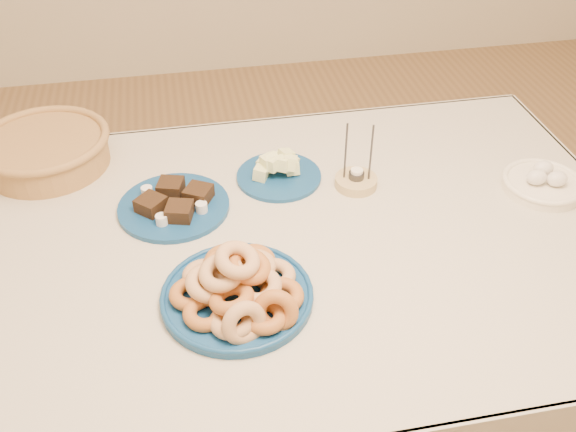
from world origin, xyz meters
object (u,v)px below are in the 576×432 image
object	(u,v)px
dining_table	(284,269)
egg_bowl	(543,183)
wicker_basket	(45,149)
candle_holder	(356,180)
donut_platter	(238,290)
melon_plate	(278,170)
brownie_plate	(174,204)

from	to	relation	value
dining_table	egg_bowl	world-z (taller)	egg_bowl
wicker_basket	candle_holder	size ratio (longest dim) A/B	2.24
dining_table	donut_platter	bearing A→B (deg)	-124.75
melon_plate	wicker_basket	size ratio (longest dim) A/B	0.57
dining_table	candle_holder	xyz separation A→B (m)	(0.22, 0.16, 0.12)
brownie_plate	donut_platter	bearing A→B (deg)	-71.59
wicker_basket	brownie_plate	bearing A→B (deg)	-39.12
egg_bowl	melon_plate	bearing A→B (deg)	164.32
brownie_plate	wicker_basket	bearing A→B (deg)	140.88
wicker_basket	egg_bowl	world-z (taller)	wicker_basket
dining_table	egg_bowl	bearing A→B (deg)	4.87
dining_table	egg_bowl	distance (m)	0.70
brownie_plate	candle_holder	xyz separation A→B (m)	(0.47, 0.01, 0.00)
brownie_plate	egg_bowl	xyz separation A→B (m)	(0.93, -0.10, 0.01)
donut_platter	egg_bowl	distance (m)	0.85
melon_plate	donut_platter	bearing A→B (deg)	-110.46
candle_holder	egg_bowl	distance (m)	0.48
donut_platter	candle_holder	bearing A→B (deg)	45.19
dining_table	wicker_basket	world-z (taller)	wicker_basket
dining_table	melon_plate	size ratio (longest dim) A/B	7.30
donut_platter	melon_plate	distance (m)	0.46
melon_plate	wicker_basket	world-z (taller)	wicker_basket
candle_holder	egg_bowl	xyz separation A→B (m)	(0.46, -0.11, 0.00)
candle_holder	brownie_plate	bearing A→B (deg)	-178.78
melon_plate	candle_holder	xyz separation A→B (m)	(0.19, -0.08, -0.00)
brownie_plate	candle_holder	size ratio (longest dim) A/B	1.97
melon_plate	candle_holder	world-z (taller)	candle_holder
donut_platter	candle_holder	size ratio (longest dim) A/B	2.00
donut_platter	brownie_plate	world-z (taller)	donut_platter
egg_bowl	dining_table	bearing A→B (deg)	-175.13
melon_plate	dining_table	bearing A→B (deg)	-96.98
brownie_plate	wicker_basket	world-z (taller)	wicker_basket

